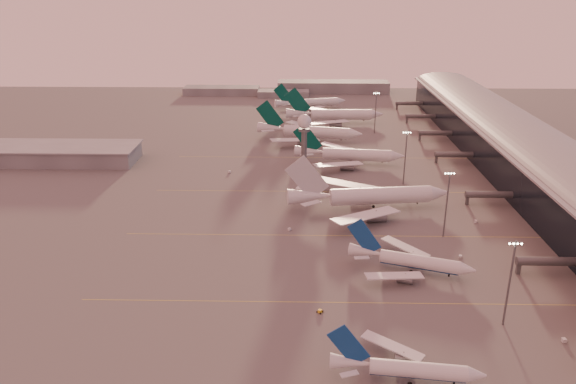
{
  "coord_description": "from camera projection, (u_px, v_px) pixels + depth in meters",
  "views": [
    {
      "loc": [
        2.8,
        -129.62,
        87.05
      ],
      "look_at": [
        -1.42,
        71.55,
        10.46
      ],
      "focal_mm": 35.0,
      "sensor_mm": 36.0,
      "label": 1
    }
  ],
  "objects": [
    {
      "name": "gsv_catering_a",
      "position": [
        566.0,
        335.0,
        142.9
      ],
      "size": [
        5.31,
        2.98,
        4.14
      ],
      "color": "silver",
      "rests_on": "ground"
    },
    {
      "name": "greentail_c",
      "position": [
        335.0,
        117.0,
        360.24
      ],
      "size": [
        63.76,
        51.44,
        23.15
      ],
      "color": "silver",
      "rests_on": "ground"
    },
    {
      "name": "radar_tower",
      "position": [
        304.0,
        133.0,
        256.71
      ],
      "size": [
        6.4,
        6.4,
        31.1
      ],
      "color": "#525559",
      "rests_on": "ground"
    },
    {
      "name": "gsv_tug_hangar",
      "position": [
        357.0,
        151.0,
        302.29
      ],
      "size": [
        3.31,
        2.33,
        0.87
      ],
      "color": "yellow",
      "rests_on": "ground"
    },
    {
      "name": "narrowbody_near",
      "position": [
        407.0,
        371.0,
        128.51
      ],
      "size": [
        36.21,
        28.76,
        14.16
      ],
      "color": "silver",
      "rests_on": "ground"
    },
    {
      "name": "gsv_truck_c",
      "position": [
        290.0,
        228.0,
        207.11
      ],
      "size": [
        4.53,
        5.18,
        2.06
      ],
      "color": "silver",
      "rests_on": "ground"
    },
    {
      "name": "mast_b",
      "position": [
        447.0,
        201.0,
        197.56
      ],
      "size": [
        3.6,
        0.56,
        25.0
      ],
      "color": "#525559",
      "rests_on": "ground"
    },
    {
      "name": "widebody_white",
      "position": [
        370.0,
        199.0,
        225.32
      ],
      "size": [
        66.93,
        53.32,
        23.6
      ],
      "color": "silver",
      "rests_on": "ground"
    },
    {
      "name": "narrowbody_mid",
      "position": [
        410.0,
        262.0,
        177.11
      ],
      "size": [
        39.17,
        30.73,
        15.9
      ],
      "color": "silver",
      "rests_on": "ground"
    },
    {
      "name": "taxiway_markings",
      "position": [
        373.0,
        235.0,
        203.87
      ],
      "size": [
        180.0,
        185.25,
        0.02
      ],
      "color": "gold",
      "rests_on": "ground"
    },
    {
      "name": "mast_a",
      "position": [
        510.0,
        279.0,
        146.11
      ],
      "size": [
        3.6,
        0.56,
        25.0
      ],
      "color": "#525559",
      "rests_on": "ground"
    },
    {
      "name": "gsv_tug_far",
      "position": [
        309.0,
        195.0,
        239.8
      ],
      "size": [
        3.7,
        3.94,
        0.97
      ],
      "color": "silver",
      "rests_on": "ground"
    },
    {
      "name": "gsv_truck_b",
      "position": [
        462.0,
        255.0,
        186.26
      ],
      "size": [
        5.73,
        3.67,
        2.18
      ],
      "color": "silver",
      "rests_on": "ground"
    },
    {
      "name": "terminal",
      "position": [
        535.0,
        163.0,
        249.14
      ],
      "size": [
        57.0,
        362.0,
        23.04
      ],
      "color": "black",
      "rests_on": "ground"
    },
    {
      "name": "gsv_tug_mid",
      "position": [
        320.0,
        311.0,
        156.02
      ],
      "size": [
        3.7,
        3.43,
        0.91
      ],
      "color": "yellow",
      "rests_on": "ground"
    },
    {
      "name": "gsv_truck_d",
      "position": [
        230.0,
        170.0,
        268.7
      ],
      "size": [
        3.7,
        5.74,
        2.18
      ],
      "color": "silver",
      "rests_on": "ground"
    },
    {
      "name": "gsv_catering_b",
      "position": [
        477.0,
        218.0,
        213.07
      ],
      "size": [
        5.64,
        3.86,
        4.25
      ],
      "color": "silver",
      "rests_on": "ground"
    },
    {
      "name": "greentail_d",
      "position": [
        311.0,
        104.0,
        399.41
      ],
      "size": [
        52.07,
        41.47,
        19.41
      ],
      "color": "silver",
      "rests_on": "ground"
    },
    {
      "name": "ground",
      "position": [
        288.0,
        322.0,
        152.13
      ],
      "size": [
        700.0,
        700.0,
        0.0
      ],
      "primitive_type": "plane",
      "color": "#5A5757",
      "rests_on": "ground"
    },
    {
      "name": "hangar",
      "position": [
        57.0,
        154.0,
        283.75
      ],
      "size": [
        82.0,
        27.0,
        8.5
      ],
      "color": "slate",
      "rests_on": "ground"
    },
    {
      "name": "greentail_a",
      "position": [
        349.0,
        157.0,
        281.09
      ],
      "size": [
        55.61,
        44.68,
        20.23
      ],
      "color": "silver",
      "rests_on": "ground"
    },
    {
      "name": "greentail_b",
      "position": [
        310.0,
        134.0,
        321.12
      ],
      "size": [
        61.08,
        48.86,
        22.41
      ],
      "color": "silver",
      "rests_on": "ground"
    },
    {
      "name": "distant_horizon",
      "position": [
        300.0,
        88.0,
        454.5
      ],
      "size": [
        165.0,
        37.5,
        9.0
      ],
      "color": "slate",
      "rests_on": "ground"
    },
    {
      "name": "mast_d",
      "position": [
        376.0,
        111.0,
        333.18
      ],
      "size": [
        3.6,
        0.56,
        25.0
      ],
      "color": "#525559",
      "rests_on": "ground"
    },
    {
      "name": "mast_c",
      "position": [
        405.0,
        155.0,
        249.05
      ],
      "size": [
        3.6,
        0.56,
        25.0
      ],
      "color": "#525559",
      "rests_on": "ground"
    }
  ]
}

